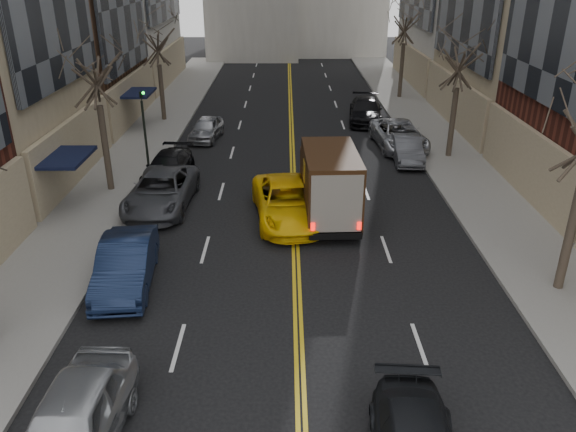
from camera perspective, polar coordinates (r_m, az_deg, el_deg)
sidewalk_left at (r=34.80m, az=-14.68°, el=6.87°), size 4.00×66.00×0.15m
sidewalk_right at (r=35.00m, az=15.43°, el=6.88°), size 4.00×66.00×0.15m
tree_lf_mid at (r=26.78m, az=-19.30°, el=15.57°), size 3.20×3.20×8.91m
tree_lf_far at (r=39.31m, az=-13.26°, el=17.88°), size 3.20×3.20×8.12m
tree_rt_mid at (r=31.79m, az=17.26°, el=16.27°), size 3.20×3.20×8.32m
tree_rt_far at (r=46.22m, az=11.94°, el=19.80°), size 3.20×3.20×9.11m
traffic_signal at (r=29.01m, az=-14.41°, el=9.09°), size 0.29×0.26×4.70m
ups_truck at (r=23.80m, az=4.17°, el=3.31°), size 2.52×5.79×3.13m
taxi at (r=23.87m, az=-0.04°, el=1.44°), size 3.42×6.11×1.61m
pedestrian at (r=23.00m, az=5.37°, el=0.80°), size 0.68×0.81×1.90m
parked_lf_a at (r=14.04m, az=-21.08°, el=-19.26°), size 2.14×4.90×1.64m
parked_lf_b at (r=19.84m, az=-16.15°, el=-4.73°), size 2.14×4.96×1.59m
parked_lf_c at (r=25.73m, az=-12.76°, el=2.51°), size 2.83×5.75×1.57m
parked_lf_d at (r=28.91m, az=-12.09°, el=4.83°), size 2.28×4.85×1.37m
parked_lf_e at (r=35.52m, az=-8.30°, el=8.78°), size 2.08×4.16×1.36m
parked_rt_a at (r=31.80m, az=11.98°, el=6.65°), size 1.68×4.24×1.37m
parked_rt_b at (r=34.06m, az=11.19°, el=8.07°), size 3.03×5.82×1.57m
parked_rt_c at (r=39.50m, az=7.88°, el=10.56°), size 2.76×5.57×1.56m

